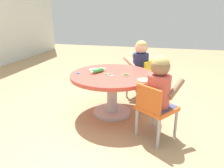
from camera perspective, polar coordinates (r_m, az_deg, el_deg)
name	(u,v)px	position (r m, az deg, el deg)	size (l,w,h in m)	color
ground_plane	(112,113)	(2.54, 0.00, -7.79)	(10.00, 10.00, 0.00)	tan
craft_table	(112,83)	(2.39, 0.00, 0.30)	(0.94, 0.94, 0.48)	silver
child_chair_left	(155,108)	(1.98, 11.56, -6.47)	(0.42, 0.42, 0.54)	#B7B7BC
seated_child_left	(159,84)	(1.92, 12.74, -0.01)	(0.44, 0.42, 0.51)	#3F4772
child_chair_right	(142,76)	(2.92, 8.22, 2.11)	(0.39, 0.39, 0.54)	#B7B7BC
seated_child_right	(140,60)	(2.88, 7.73, 6.57)	(0.38, 0.42, 0.51)	#3F4772
rolling_pin	(98,71)	(2.40, -3.86, 3.66)	(0.21, 0.13, 0.05)	green
craft_scissors	(108,74)	(2.33, -0.96, 2.66)	(0.13, 0.13, 0.01)	silver
playdough_blob_0	(95,70)	(2.49, -4.70, 3.79)	(0.13, 0.13, 0.02)	#B2E58C
playdough_blob_1	(144,80)	(2.14, 8.64, 1.03)	(0.13, 0.13, 0.01)	#B2E58C
cookie_cutter_0	(126,75)	(2.31, 3.85, 2.49)	(0.07, 0.07, 0.01)	#4CB259
cookie_cutter_1	(78,73)	(2.41, -9.23, 2.99)	(0.05, 0.05, 0.01)	#3F99D8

